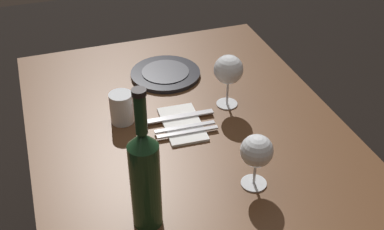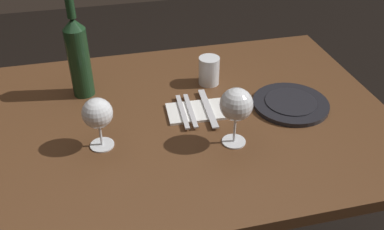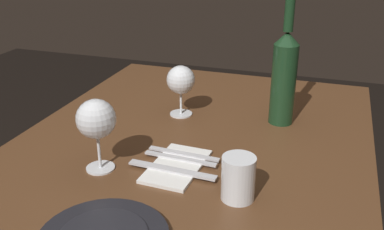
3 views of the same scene
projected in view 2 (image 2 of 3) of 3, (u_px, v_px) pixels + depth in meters
The scene contains 10 objects.
dining_table at pixel (176, 140), 1.34m from camera, with size 1.30×0.90×0.74m.
wine_glass_left at pixel (97, 114), 1.12m from camera, with size 0.08×0.08×0.15m.
wine_glass_right at pixel (236, 105), 1.12m from camera, with size 0.09×0.09×0.17m.
wine_bottle at pixel (78, 55), 1.32m from camera, with size 0.07×0.07×0.36m.
water_tumbler at pixel (209, 72), 1.43m from camera, with size 0.07×0.07×0.09m.
dinner_plate at pixel (291, 104), 1.34m from camera, with size 0.24×0.24×0.02m.
folded_napkin at pixel (198, 111), 1.31m from camera, with size 0.20×0.12×0.01m.
fork_inner at pixel (190, 110), 1.30m from camera, with size 0.02×0.18×0.00m.
fork_outer at pixel (182, 111), 1.29m from camera, with size 0.02×0.18×0.00m.
table_knife at pixel (208, 108), 1.31m from camera, with size 0.03×0.21×0.00m.
Camera 2 is at (-0.20, -1.03, 1.48)m, focal length 40.09 mm.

